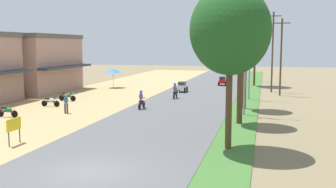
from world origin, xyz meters
TOP-DOWN VIEW (x-y plane):
  - ground_plane at (0.00, 0.00)m, footprint 180.00×180.00m
  - road_strip at (0.00, 0.00)m, footprint 9.00×140.00m
  - median_strip at (5.70, 0.00)m, footprint 2.40×140.00m
  - shophouse_mid at (-19.98, 26.93)m, footprint 9.41×11.03m
  - parked_motorbike_second at (-11.98, 10.88)m, footprint 1.80×0.54m
  - parked_motorbike_third at (-11.52, 16.48)m, footprint 1.80×0.54m
  - parked_motorbike_fourth at (-11.75, 20.11)m, footprint 1.80×0.54m
  - street_signboard at (-6.28, 3.54)m, footprint 0.06×1.30m
  - vendor_umbrella at (-11.95, 32.93)m, footprint 2.20×2.20m
  - pedestrian_on_shoulder at (-8.40, 13.54)m, footprint 0.43×0.38m
  - median_tree_nearest at (5.51, 5.55)m, footprint 4.28×4.28m
  - median_tree_second at (5.66, 12.71)m, footprint 3.47×3.47m
  - median_tree_third at (5.63, 19.55)m, footprint 3.22×3.22m
  - median_tree_fourth at (5.94, 40.08)m, footprint 4.28×4.28m
  - streetlamp_near at (5.80, 16.35)m, footprint 3.16×0.20m
  - streetlamp_mid at (5.80, 25.87)m, footprint 3.16×0.20m
  - streetlamp_far at (5.80, 46.77)m, footprint 3.16×0.20m
  - utility_pole_near at (8.15, 33.29)m, footprint 1.80×0.20m
  - utility_pole_far at (9.03, 30.16)m, footprint 1.80×0.20m
  - car_hatchback_white at (-2.15, 30.15)m, footprint 1.04×2.00m
  - car_hatchback_red at (1.69, 39.11)m, footprint 1.04×2.00m
  - motorbike_foreground_rider at (-3.08, 17.14)m, footprint 0.54×1.80m
  - motorbike_ahead_second at (-1.71, 24.41)m, footprint 0.54×1.80m

SIDE VIEW (x-z plane):
  - ground_plane at x=0.00m, z-range 0.00..0.00m
  - median_strip at x=5.70m, z-range 0.00..0.06m
  - road_strip at x=0.00m, z-range 0.00..0.08m
  - parked_motorbike_second at x=-11.98m, z-range 0.08..1.02m
  - parked_motorbike_third at x=-11.52m, z-range 0.08..1.02m
  - parked_motorbike_fourth at x=-11.75m, z-range 0.08..1.02m
  - car_hatchback_white at x=-2.15m, z-range 0.13..1.36m
  - car_hatchback_red at x=1.69m, z-range 0.13..1.36m
  - motorbike_foreground_rider at x=-3.08m, z-range 0.03..1.69m
  - motorbike_ahead_second at x=-1.71m, z-range 0.03..1.69m
  - pedestrian_on_shoulder at x=-8.40m, z-range 0.15..1.77m
  - street_signboard at x=-6.28m, z-range 0.36..1.86m
  - vendor_umbrella at x=-11.95m, z-range 1.05..3.57m
  - shophouse_mid at x=-19.98m, z-range 0.01..6.91m
  - utility_pole_far at x=9.03m, z-range 0.19..8.71m
  - streetlamp_mid at x=5.80m, z-range 0.65..8.26m
  - streetlamp_near at x=5.80m, z-range 0.66..8.82m
  - streetlamp_far at x=5.80m, z-range 0.66..8.90m
  - utility_pole_near at x=8.15m, z-range 0.19..9.71m
  - median_tree_second at x=5.66m, z-range 2.03..10.40m
  - median_tree_nearest at x=5.51m, z-range 2.03..10.76m
  - median_tree_third at x=5.63m, z-range 2.86..11.61m
  - median_tree_fourth at x=5.94m, z-range 2.83..13.40m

